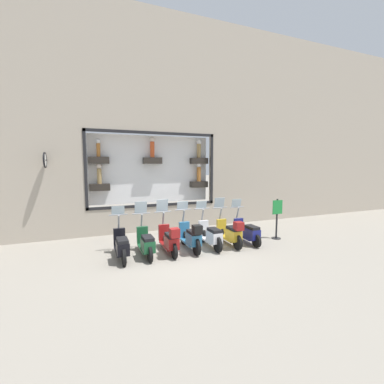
{
  "coord_description": "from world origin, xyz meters",
  "views": [
    {
      "loc": [
        -7.58,
        2.56,
        2.91
      ],
      "look_at": [
        1.82,
        -1.14,
        1.84
      ],
      "focal_mm": 24.0,
      "sensor_mm": 36.0,
      "label": 1
    }
  ],
  "objects_px": {
    "scooter_navy_0": "(248,232)",
    "scooter_yellow_1": "(230,233)",
    "shop_sign_post": "(277,217)",
    "scooter_white_2": "(211,235)",
    "scooter_teal_3": "(191,237)",
    "scooter_green_5": "(146,243)",
    "scooter_red_4": "(170,240)",
    "scooter_black_6": "(122,246)"
  },
  "relations": [
    {
      "from": "scooter_navy_0",
      "to": "scooter_yellow_1",
      "type": "relative_size",
      "value": 0.99
    },
    {
      "from": "shop_sign_post",
      "to": "scooter_white_2",
      "type": "bearing_deg",
      "value": 91.25
    },
    {
      "from": "scooter_yellow_1",
      "to": "shop_sign_post",
      "type": "relative_size",
      "value": 1.13
    },
    {
      "from": "scooter_teal_3",
      "to": "scooter_green_5",
      "type": "relative_size",
      "value": 1.01
    },
    {
      "from": "scooter_red_4",
      "to": "scooter_green_5",
      "type": "distance_m",
      "value": 0.76
    },
    {
      "from": "scooter_red_4",
      "to": "scooter_yellow_1",
      "type": "bearing_deg",
      "value": -89.94
    },
    {
      "from": "scooter_teal_3",
      "to": "scooter_white_2",
      "type": "bearing_deg",
      "value": -85.88
    },
    {
      "from": "scooter_navy_0",
      "to": "scooter_white_2",
      "type": "relative_size",
      "value": 0.99
    },
    {
      "from": "scooter_teal_3",
      "to": "scooter_black_6",
      "type": "relative_size",
      "value": 1.01
    },
    {
      "from": "scooter_yellow_1",
      "to": "shop_sign_post",
      "type": "xyz_separation_m",
      "value": [
        0.12,
        -2.16,
        0.37
      ]
    },
    {
      "from": "scooter_red_4",
      "to": "shop_sign_post",
      "type": "relative_size",
      "value": 1.13
    },
    {
      "from": "scooter_yellow_1",
      "to": "scooter_green_5",
      "type": "height_order",
      "value": "scooter_green_5"
    },
    {
      "from": "scooter_black_6",
      "to": "scooter_green_5",
      "type": "bearing_deg",
      "value": -89.86
    },
    {
      "from": "scooter_yellow_1",
      "to": "shop_sign_post",
      "type": "distance_m",
      "value": 2.19
    },
    {
      "from": "scooter_red_4",
      "to": "scooter_green_5",
      "type": "xyz_separation_m",
      "value": [
        0.06,
        0.76,
        -0.05
      ]
    },
    {
      "from": "scooter_black_6",
      "to": "shop_sign_post",
      "type": "relative_size",
      "value": 1.13
    },
    {
      "from": "scooter_navy_0",
      "to": "scooter_green_5",
      "type": "height_order",
      "value": "scooter_green_5"
    },
    {
      "from": "scooter_navy_0",
      "to": "scooter_black_6",
      "type": "relative_size",
      "value": 1.0
    },
    {
      "from": "scooter_white_2",
      "to": "scooter_yellow_1",
      "type": "bearing_deg",
      "value": -94.4
    },
    {
      "from": "scooter_navy_0",
      "to": "scooter_white_2",
      "type": "xyz_separation_m",
      "value": [
        0.01,
        1.52,
        0.02
      ]
    },
    {
      "from": "scooter_yellow_1",
      "to": "scooter_white_2",
      "type": "relative_size",
      "value": 1.0
    },
    {
      "from": "scooter_white_2",
      "to": "scooter_green_5",
      "type": "xyz_separation_m",
      "value": [
        -0.0,
        2.28,
        -0.01
      ]
    },
    {
      "from": "scooter_red_4",
      "to": "scooter_green_5",
      "type": "height_order",
      "value": "scooter_red_4"
    },
    {
      "from": "scooter_teal_3",
      "to": "scooter_red_4",
      "type": "relative_size",
      "value": 1.01
    },
    {
      "from": "scooter_white_2",
      "to": "scooter_green_5",
      "type": "height_order",
      "value": "scooter_green_5"
    },
    {
      "from": "scooter_green_5",
      "to": "scooter_black_6",
      "type": "xyz_separation_m",
      "value": [
        -0.0,
        0.76,
        0.0
      ]
    },
    {
      "from": "scooter_yellow_1",
      "to": "scooter_teal_3",
      "type": "relative_size",
      "value": 1.0
    },
    {
      "from": "scooter_teal_3",
      "to": "scooter_green_5",
      "type": "bearing_deg",
      "value": 88.0
    },
    {
      "from": "scooter_navy_0",
      "to": "scooter_red_4",
      "type": "distance_m",
      "value": 3.05
    },
    {
      "from": "scooter_navy_0",
      "to": "scooter_yellow_1",
      "type": "bearing_deg",
      "value": 93.98
    },
    {
      "from": "scooter_yellow_1",
      "to": "scooter_red_4",
      "type": "bearing_deg",
      "value": 90.06
    },
    {
      "from": "scooter_navy_0",
      "to": "scooter_green_5",
      "type": "relative_size",
      "value": 1.0
    },
    {
      "from": "scooter_white_2",
      "to": "scooter_teal_3",
      "type": "height_order",
      "value": "scooter_teal_3"
    },
    {
      "from": "scooter_navy_0",
      "to": "scooter_teal_3",
      "type": "xyz_separation_m",
      "value": [
        -0.05,
        2.28,
        0.07
      ]
    },
    {
      "from": "scooter_black_6",
      "to": "scooter_white_2",
      "type": "bearing_deg",
      "value": -89.94
    },
    {
      "from": "scooter_white_2",
      "to": "shop_sign_post",
      "type": "xyz_separation_m",
      "value": [
        0.06,
        -2.92,
        0.41
      ]
    },
    {
      "from": "scooter_white_2",
      "to": "shop_sign_post",
      "type": "distance_m",
      "value": 2.95
    },
    {
      "from": "scooter_yellow_1",
      "to": "scooter_teal_3",
      "type": "distance_m",
      "value": 1.52
    },
    {
      "from": "scooter_red_4",
      "to": "scooter_black_6",
      "type": "relative_size",
      "value": 1.0
    },
    {
      "from": "scooter_red_4",
      "to": "scooter_green_5",
      "type": "bearing_deg",
      "value": 85.53
    },
    {
      "from": "scooter_yellow_1",
      "to": "scooter_red_4",
      "type": "distance_m",
      "value": 2.28
    },
    {
      "from": "scooter_teal_3",
      "to": "scooter_yellow_1",
      "type": "bearing_deg",
      "value": -90.14
    }
  ]
}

